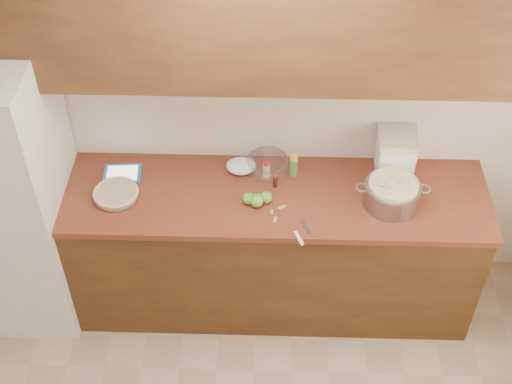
{
  "coord_description": "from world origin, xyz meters",
  "views": [
    {
      "loc": [
        0.08,
        -1.41,
        3.73
      ],
      "look_at": [
        -0.0,
        1.43,
        0.98
      ],
      "focal_mm": 50.0,
      "sensor_mm": 36.0,
      "label": 1
    }
  ],
  "objects_px": {
    "colander": "(392,194)",
    "tablet": "(122,174)",
    "flour_canister": "(395,154)",
    "pie": "(116,194)"
  },
  "relations": [
    {
      "from": "colander",
      "to": "flour_canister",
      "type": "relative_size",
      "value": 1.51
    },
    {
      "from": "pie",
      "to": "colander",
      "type": "xyz_separation_m",
      "value": [
        1.54,
        -0.01,
        0.05
      ]
    },
    {
      "from": "flour_canister",
      "to": "tablet",
      "type": "relative_size",
      "value": 1.21
    },
    {
      "from": "pie",
      "to": "tablet",
      "type": "bearing_deg",
      "value": 88.68
    },
    {
      "from": "colander",
      "to": "tablet",
      "type": "relative_size",
      "value": 1.84
    },
    {
      "from": "flour_canister",
      "to": "tablet",
      "type": "height_order",
      "value": "flour_canister"
    },
    {
      "from": "colander",
      "to": "flour_canister",
      "type": "bearing_deg",
      "value": 81.49
    },
    {
      "from": "pie",
      "to": "colander",
      "type": "height_order",
      "value": "colander"
    },
    {
      "from": "pie",
      "to": "tablet",
      "type": "distance_m",
      "value": 0.18
    },
    {
      "from": "pie",
      "to": "flour_canister",
      "type": "distance_m",
      "value": 1.6
    }
  ]
}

